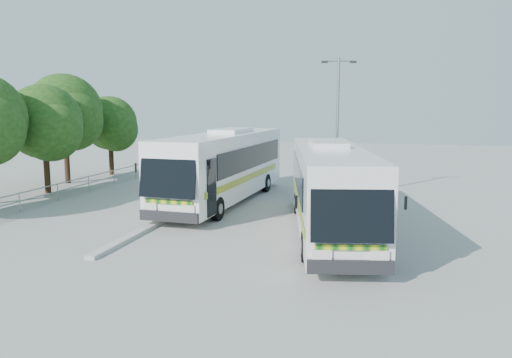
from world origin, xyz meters
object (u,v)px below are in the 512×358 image
(coach_main, at_px, (224,165))
(tree_far_d, at_px, (65,112))
(tree_far_c, at_px, (45,122))
(coach_adjacent, at_px, (330,187))
(tree_far_e, at_px, (111,123))
(lamppost, at_px, (337,122))

(coach_main, bearing_deg, tree_far_d, 166.20)
(tree_far_c, height_order, coach_adjacent, tree_far_c)
(tree_far_e, height_order, coach_main, tree_far_e)
(tree_far_d, relative_size, coach_adjacent, 0.57)
(coach_main, distance_m, lamppost, 6.73)
(coach_main, bearing_deg, lamppost, 26.55)
(coach_adjacent, distance_m, lamppost, 8.11)
(coach_main, bearing_deg, coach_adjacent, -36.87)
(tree_far_e, bearing_deg, tree_far_c, -86.46)
(tree_far_c, distance_m, lamppost, 17.11)
(lamppost, bearing_deg, coach_adjacent, -99.90)
(tree_far_d, bearing_deg, coach_adjacent, -25.69)
(tree_far_e, height_order, lamppost, lamppost)
(tree_far_d, height_order, coach_adjacent, tree_far_d)
(tree_far_c, distance_m, tree_far_d, 3.93)
(coach_adjacent, bearing_deg, tree_far_c, 151.55)
(tree_far_c, xyz_separation_m, coach_main, (11.12, -0.01, -2.21))
(tree_far_d, xyz_separation_m, lamppost, (18.11, -1.18, -0.49))
(tree_far_e, height_order, coach_adjacent, tree_far_e)
(tree_far_e, distance_m, coach_adjacent, 22.43)
(tree_far_c, xyz_separation_m, lamppost, (16.92, 2.52, 0.06))
(tree_far_e, bearing_deg, lamppost, -18.06)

